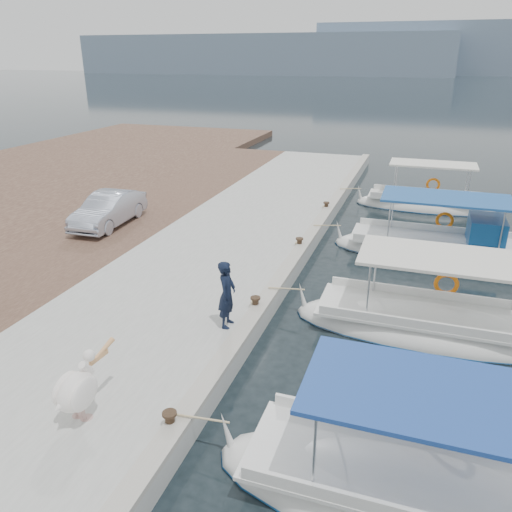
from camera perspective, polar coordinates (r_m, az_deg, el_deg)
The scene contains 12 objects.
ground at distance 12.77m, azimuth -0.74°, elevation -11.15°, with size 400.00×400.00×0.00m, color black.
concrete_quay at distance 17.77m, azimuth -4.56°, elevation -0.33°, with size 6.00×40.00×0.50m, color #A4A59F.
quay_curb at distance 16.82m, azimuth 4.17°, elevation -0.50°, with size 0.44×40.00×0.12m, color #A59F92.
cobblestone_strip at distance 20.16m, azimuth -17.77°, elevation 1.41°, with size 4.00×40.00×0.50m, color #4D3328.
fishing_caique_b at distance 9.65m, azimuth 17.69°, elevation -24.64°, with size 7.02×2.42×2.83m.
fishing_caique_c at distance 14.39m, azimuth 19.35°, elevation -7.83°, with size 7.42×2.38×2.83m.
fishing_caique_d at distance 19.93m, azimuth 19.95°, elevation 0.70°, with size 7.49×2.48×2.83m.
fishing_caique_e at distance 25.80m, azimuth 18.67°, elevation 5.43°, with size 6.56×1.99×2.83m.
mooring_bollards at distance 13.74m, azimuth -0.07°, elevation -5.23°, with size 0.28×20.28×0.33m.
pelican at distance 10.27m, azimuth -19.71°, elevation -14.11°, with size 0.63×1.63×1.26m.
fisherman at distance 12.60m, azimuth -3.34°, elevation -4.39°, with size 0.65×0.43×1.78m, color black.
parked_car at distance 21.17m, azimuth -16.49°, elevation 5.14°, with size 1.40×4.01×1.32m, color #A8AFC0.
Camera 1 is at (3.56, -10.08, 6.99)m, focal length 35.00 mm.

